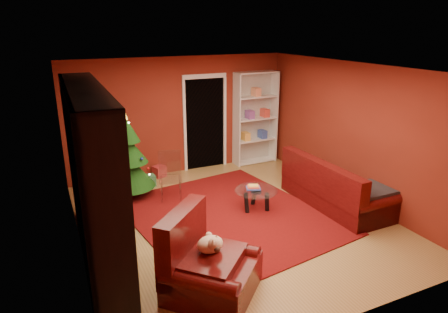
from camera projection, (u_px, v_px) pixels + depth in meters
name	position (u px, v px, depth m)	size (l,w,h in m)	color
floor	(234.00, 221.00, 6.96)	(5.00, 5.50, 0.05)	olive
ceiling	(235.00, 67.00, 6.12)	(5.00, 5.50, 0.05)	silver
wall_back	(179.00, 116.00, 8.93)	(5.00, 0.05, 2.60)	maroon
wall_left	(71.00, 172.00, 5.53)	(0.05, 5.50, 2.60)	maroon
wall_right	(354.00, 132.00, 7.55)	(0.05, 5.50, 2.60)	maroon
doorway	(205.00, 124.00, 9.21)	(1.06, 0.60, 2.16)	black
rug	(228.00, 216.00, 7.09)	(3.09, 3.61, 0.02)	#620B0B
media_unit	(93.00, 179.00, 5.43)	(0.50, 3.26, 2.50)	black
christmas_tree	(128.00, 156.00, 7.67)	(0.97, 0.97, 1.73)	black
gift_box_teal	(106.00, 188.00, 7.94)	(0.28, 0.28, 0.28)	#177B88
gift_box_green	(149.00, 180.00, 8.40)	(0.23, 0.23, 0.23)	#307647
gift_box_red	(159.00, 171.00, 8.91)	(0.24, 0.24, 0.24)	#A2262B
white_bookshelf	(255.00, 118.00, 9.55)	(1.05, 0.38, 2.26)	white
armchair	(212.00, 262.00, 4.95)	(1.12, 1.12, 0.88)	#3B0909
dog	(210.00, 244.00, 4.94)	(0.40, 0.30, 0.29)	beige
sofa	(337.00, 182.00, 7.41)	(2.17, 0.97, 0.93)	#3B0909
coffee_table	(256.00, 200.00, 7.28)	(0.78, 0.78, 0.49)	gray
acrylic_chair	(171.00, 179.00, 7.65)	(0.43, 0.47, 0.85)	#66605B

